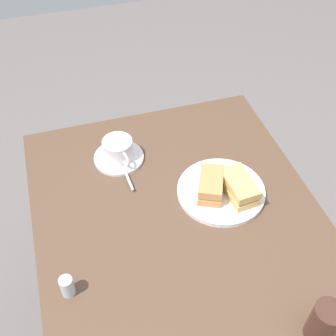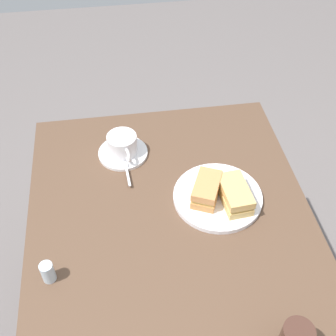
# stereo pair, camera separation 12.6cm
# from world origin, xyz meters

# --- Properties ---
(dining_table) EXTENTS (1.32, 0.77, 0.72)m
(dining_table) POSITION_xyz_m (0.00, 0.00, 0.65)
(dining_table) COLOR brown
(dining_table) RESTS_ON ground_plane
(sandwich_plate) EXTENTS (0.25, 0.25, 0.01)m
(sandwich_plate) POSITION_xyz_m (0.25, -0.14, 0.73)
(sandwich_plate) COLOR white
(sandwich_plate) RESTS_ON dining_table
(sandwich_front) EXTENTS (0.13, 0.10, 0.06)m
(sandwich_front) POSITION_xyz_m (0.25, -0.10, 0.76)
(sandwich_front) COLOR #C18347
(sandwich_front) RESTS_ON sandwich_plate
(sandwich_back) EXTENTS (0.13, 0.08, 0.05)m
(sandwich_back) POSITION_xyz_m (0.23, -0.18, 0.76)
(sandwich_back) COLOR tan
(sandwich_back) RESTS_ON sandwich_plate
(coffee_saucer) EXTENTS (0.15, 0.15, 0.01)m
(coffee_saucer) POSITION_xyz_m (0.47, 0.11, 0.72)
(coffee_saucer) COLOR white
(coffee_saucer) RESTS_ON dining_table
(coffee_cup) EXTENTS (0.12, 0.09, 0.06)m
(coffee_cup) POSITION_xyz_m (0.47, 0.11, 0.76)
(coffee_cup) COLOR white
(coffee_cup) RESTS_ON coffee_saucer
(spoon) EXTENTS (0.10, 0.02, 0.01)m
(spoon) POSITION_xyz_m (0.39, 0.10, 0.73)
(spoon) COLOR silver
(spoon) RESTS_ON coffee_saucer
(salt_shaker) EXTENTS (0.03, 0.03, 0.06)m
(salt_shaker) POSITION_xyz_m (0.07, 0.32, 0.75)
(salt_shaker) COLOR silver
(salt_shaker) RESTS_ON dining_table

